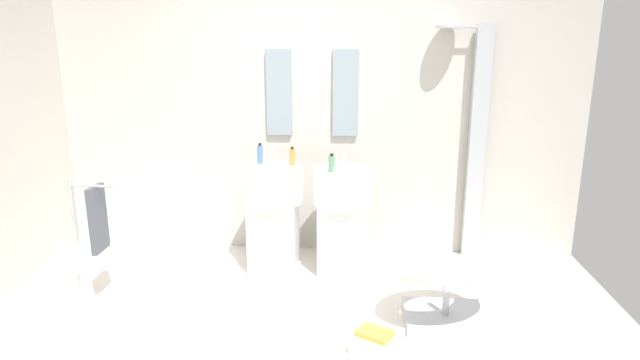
# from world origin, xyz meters

# --- Properties ---
(ground_plane) EXTENTS (4.80, 3.60, 0.04)m
(ground_plane) POSITION_xyz_m (0.00, 0.00, -0.02)
(ground_plane) COLOR silver
(rear_partition) EXTENTS (4.80, 0.10, 2.60)m
(rear_partition) POSITION_xyz_m (0.00, 1.65, 1.30)
(rear_partition) COLOR beige
(rear_partition) RESTS_ON ground_plane
(pedestal_sink_left) EXTENTS (0.51, 0.51, 0.99)m
(pedestal_sink_left) POSITION_xyz_m (-0.29, 1.14, 0.50)
(pedestal_sink_left) COLOR white
(pedestal_sink_left) RESTS_ON ground_plane
(pedestal_sink_right) EXTENTS (0.51, 0.51, 0.99)m
(pedestal_sink_right) POSITION_xyz_m (0.29, 1.14, 0.50)
(pedestal_sink_right) COLOR white
(pedestal_sink_right) RESTS_ON ground_plane
(vanity_mirror_left) EXTENTS (0.22, 0.03, 0.75)m
(vanity_mirror_left) POSITION_xyz_m (-0.29, 1.58, 1.47)
(vanity_mirror_left) COLOR #8C9EA8
(vanity_mirror_right) EXTENTS (0.22, 0.03, 0.75)m
(vanity_mirror_right) POSITION_xyz_m (0.29, 1.58, 1.47)
(vanity_mirror_right) COLOR #8C9EA8
(shower_column) EXTENTS (0.49, 0.24, 2.05)m
(shower_column) POSITION_xyz_m (1.44, 1.53, 1.08)
(shower_column) COLOR #B7BABF
(shower_column) RESTS_ON ground_plane
(lounge_chair) EXTENTS (1.00, 1.00, 0.65)m
(lounge_chair) POSITION_xyz_m (1.05, 0.29, 0.35)
(lounge_chair) COLOR #B7BABF
(lounge_chair) RESTS_ON ground_plane
(towel_rack) EXTENTS (0.37, 0.22, 0.95)m
(towel_rack) POSITION_xyz_m (-1.51, 0.44, 0.63)
(towel_rack) COLOR #B7BABF
(towel_rack) RESTS_ON ground_plane
(area_rug) EXTENTS (0.95, 0.71, 0.01)m
(area_rug) POSITION_xyz_m (0.52, -0.11, 0.01)
(area_rug) COLOR white
(area_rug) RESTS_ON ground_plane
(magazine_ochre) EXTENTS (0.28, 0.26, 0.03)m
(magazine_ochre) POSITION_xyz_m (0.56, 0.05, 0.03)
(magazine_ochre) COLOR gold
(magazine_ochre) RESTS_ON area_rug
(coffee_mug) EXTENTS (0.07, 0.07, 0.10)m
(coffee_mug) POSITION_xyz_m (0.42, -0.18, 0.06)
(coffee_mug) COLOR white
(coffee_mug) RESTS_ON area_rug
(soap_bottle_amber) EXTENTS (0.05, 0.05, 0.16)m
(soap_bottle_amber) POSITION_xyz_m (-0.14, 1.23, 0.97)
(soap_bottle_amber) COLOR #C68C38
(soap_bottle_amber) RESTS_ON pedestal_sink_left
(soap_bottle_green) EXTENTS (0.05, 0.05, 0.15)m
(soap_bottle_green) POSITION_xyz_m (0.21, 1.03, 0.96)
(soap_bottle_green) COLOR #59996B
(soap_bottle_green) RESTS_ON pedestal_sink_right
(soap_bottle_blue) EXTENTS (0.05, 0.05, 0.18)m
(soap_bottle_blue) POSITION_xyz_m (-0.42, 1.28, 0.98)
(soap_bottle_blue) COLOR #4C72B7
(soap_bottle_blue) RESTS_ON pedestal_sink_left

